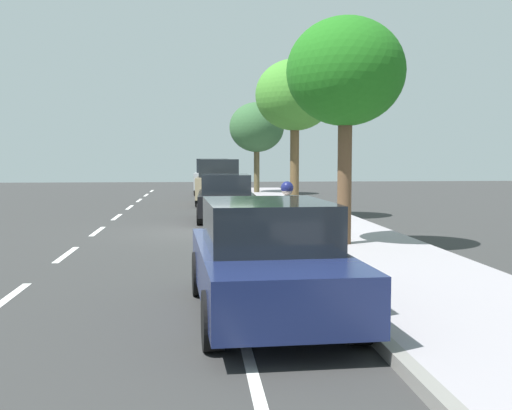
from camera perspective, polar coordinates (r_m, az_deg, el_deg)
name	(u,v)px	position (r m, az deg, el deg)	size (l,w,h in m)	color
ground	(211,231)	(17.62, -4.14, -2.41)	(69.81, 69.81, 0.00)	#313131
sidewalk	(324,227)	(17.97, 6.24, -2.05)	(3.07, 43.63, 0.15)	#969096
curb_edge	(268,228)	(17.71, 1.11, -2.12)	(0.16, 43.63, 0.15)	gray
lane_stripe_centre	(98,231)	(18.11, -14.25, -2.34)	(0.14, 44.20, 0.01)	white
lane_stripe_bike_edge	(216,231)	(17.62, -3.65, -2.39)	(0.12, 43.63, 0.01)	white
parked_sedan_dark_blue_second	(267,260)	(8.18, 1.01, -5.00)	(1.99, 4.48, 1.52)	navy
parked_sedan_black_mid	(226,198)	(20.52, -2.79, 0.67)	(1.91, 4.43, 1.52)	black
parked_suv_tan_far	(220,181)	(27.58, -3.35, 2.19)	(2.17, 4.80, 1.99)	tan
parked_suv_silver_farthest	(213,176)	(35.18, -3.92, 2.67)	(2.19, 4.81, 1.99)	#B7BABF
bicycle_at_curb	(274,243)	(12.55, 1.66, -3.53)	(1.52, 0.85, 0.72)	black
cyclist_with_backpack	(288,215)	(12.04, 2.97, -0.88)	(0.54, 0.55, 1.62)	#C6B284
street_tree_mid_block	(346,73)	(14.12, 8.18, 11.80)	(2.61, 2.61, 5.00)	brown
street_tree_far_end	(295,96)	(21.16, 3.56, 9.89)	(2.64, 2.64, 5.19)	brown
street_tree_corner	(257,128)	(34.48, 0.06, 7.08)	(2.99, 2.99, 4.93)	brown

